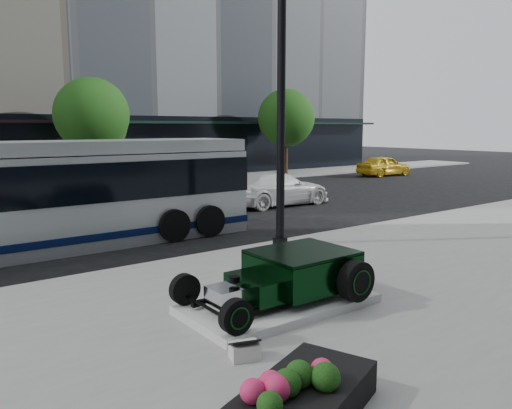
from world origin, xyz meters
TOP-DOWN VIEW (x-y plane):
  - ground at (0.00, 0.00)m, footprint 120.00×120.00m
  - sidewalk_far at (0.00, 14.00)m, footprint 70.00×4.00m
  - street_trees at (1.15, 13.07)m, footprint 29.80×3.80m
  - display_plinth at (-2.37, -6.22)m, footprint 3.40×1.80m
  - hot_rod at (-2.03, -6.22)m, footprint 3.22×2.00m
  - info_plaque at (-4.00, -7.46)m, footprint 0.47×0.41m
  - lamppost at (0.79, -2.43)m, footprint 0.41×0.41m
  - flower_planter at (-4.33, -9.02)m, footprint 2.20×1.63m
  - transit_bus at (-4.58, 1.30)m, footprint 12.12×2.88m
  - white_sedan at (5.53, 3.54)m, footprint 4.94×2.09m
  - yellow_taxi at (19.72, 9.34)m, footprint 4.18×1.95m

SIDE VIEW (x-z plane):
  - ground at x=0.00m, z-range 0.00..0.00m
  - sidewalk_far at x=0.00m, z-range 0.00..0.12m
  - display_plinth at x=-2.37m, z-range 0.12..0.27m
  - info_plaque at x=-4.00m, z-range 0.09..0.40m
  - flower_planter at x=-4.33m, z-range 0.03..0.68m
  - yellow_taxi at x=19.72m, z-range 0.00..1.39m
  - hot_rod at x=-2.03m, z-range 0.29..1.10m
  - white_sedan at x=5.53m, z-range 0.00..1.42m
  - transit_bus at x=-4.58m, z-range 0.02..2.95m
  - lamppost at x=0.79m, z-range -0.16..7.31m
  - street_trees at x=1.15m, z-range 0.92..6.62m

